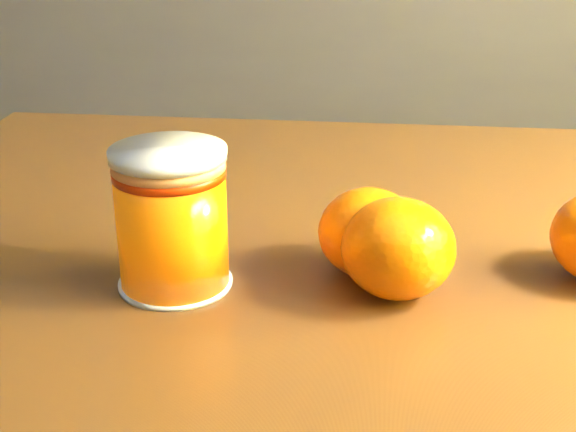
{
  "coord_description": "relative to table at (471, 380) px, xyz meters",
  "views": [
    {
      "loc": [
        0.65,
        -0.19,
        0.96
      ],
      "look_at": [
        0.62,
        0.27,
        0.76
      ],
      "focal_mm": 50.0,
      "sensor_mm": 36.0,
      "label": 1
    }
  ],
  "objects": [
    {
      "name": "kitchen_counter",
      "position": [
        -0.75,
        1.15,
        -0.17
      ],
      "size": [
        3.15,
        0.6,
        0.9
      ],
      "primitive_type": "cube",
      "color": "#424246",
      "rests_on": "ground"
    },
    {
      "name": "table",
      "position": [
        0.0,
        0.0,
        0.0
      ],
      "size": [
        0.99,
        0.72,
        0.71
      ],
      "rotation": [
        0.0,
        0.0,
        -0.05
      ],
      "color": "brown",
      "rests_on": "ground"
    },
    {
      "name": "juice_glass",
      "position": [
        -0.2,
        -0.04,
        0.14
      ],
      "size": [
        0.07,
        0.07,
        0.09
      ],
      "rotation": [
        0.0,
        0.0,
        -0.41
      ],
      "color": "#FF6D05",
      "rests_on": "table"
    },
    {
      "name": "orange_front",
      "position": [
        -0.08,
        -0.01,
        0.12
      ],
      "size": [
        0.08,
        0.08,
        0.06
      ],
      "primitive_type": "ellipsoid",
      "rotation": [
        0.0,
        0.0,
        0.17
      ],
      "color": "orange",
      "rests_on": "table"
    },
    {
      "name": "orange_extra",
      "position": [
        -0.06,
        -0.04,
        0.12
      ],
      "size": [
        0.08,
        0.08,
        0.06
      ],
      "primitive_type": "ellipsoid",
      "rotation": [
        0.0,
        0.0,
        0.18
      ],
      "color": "orange",
      "rests_on": "table"
    }
  ]
}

